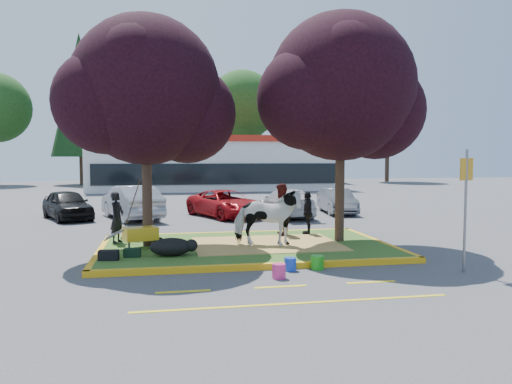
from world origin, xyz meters
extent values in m
plane|color=#424244|center=(0.00, 0.00, 0.00)|extent=(90.00, 90.00, 0.00)
cube|color=#345A1C|center=(0.00, 0.00, 0.07)|extent=(8.00, 5.00, 0.15)
cube|color=#F0AC14|center=(0.00, -2.58, 0.07)|extent=(8.30, 0.16, 0.15)
cube|color=#F0AC14|center=(0.00, 2.58, 0.07)|extent=(8.30, 0.16, 0.15)
cube|color=#F0AC14|center=(-4.08, 0.00, 0.07)|extent=(0.16, 5.30, 0.15)
cube|color=#F0AC14|center=(4.08, 0.00, 0.07)|extent=(0.16, 5.30, 0.15)
cube|color=tan|center=(0.60, 0.00, 0.15)|extent=(4.20, 3.00, 0.01)
cylinder|color=black|center=(-2.80, 0.40, 1.91)|extent=(0.28, 0.28, 3.53)
sphere|color=black|center=(-2.80, 0.40, 4.56)|extent=(4.20, 4.20, 4.20)
sphere|color=black|center=(-1.64, 0.60, 3.93)|extent=(2.86, 2.86, 2.86)
sphere|color=black|center=(-3.85, 0.10, 4.18)|extent=(2.86, 2.86, 2.86)
cylinder|color=black|center=(2.90, 0.20, 2.00)|extent=(0.28, 0.28, 3.70)
sphere|color=black|center=(2.90, 0.20, 4.77)|extent=(4.40, 4.40, 4.40)
sphere|color=black|center=(4.11, 0.40, 4.11)|extent=(2.99, 2.99, 2.99)
sphere|color=black|center=(1.80, -0.10, 4.37)|extent=(2.99, 2.99, 2.99)
cube|color=yellow|center=(-2.00, -4.20, 0.00)|extent=(1.10, 0.12, 0.01)
cube|color=yellow|center=(0.00, -4.20, 0.00)|extent=(1.10, 0.12, 0.01)
cube|color=yellow|center=(2.00, -4.20, 0.00)|extent=(1.10, 0.12, 0.01)
cube|color=yellow|center=(0.00, -5.40, 0.00)|extent=(6.00, 0.10, 0.01)
cube|color=silver|center=(2.00, 28.00, 2.00)|extent=(20.00, 8.00, 4.00)
cube|color=#AE2112|center=(2.00, 28.00, 4.15)|extent=(20.40, 8.40, 0.50)
cube|color=black|center=(2.00, 23.95, 1.40)|extent=(19.00, 0.10, 1.60)
cylinder|color=black|center=(-10.00, 37.00, 1.96)|extent=(0.44, 0.44, 3.92)
cone|color=black|center=(-10.00, 37.00, 8.68)|extent=(5.60, 5.60, 11.90)
cylinder|color=black|center=(-2.00, 38.50, 1.54)|extent=(0.44, 0.44, 3.08)
sphere|color=#143811|center=(-2.00, 38.50, 6.82)|extent=(6.16, 6.16, 6.16)
cylinder|color=black|center=(6.00, 37.50, 1.82)|extent=(0.44, 0.44, 3.64)
sphere|color=#143811|center=(6.00, 37.50, 8.06)|extent=(7.28, 7.28, 7.28)
cylinder|color=black|center=(14.00, 38.00, 1.75)|extent=(0.44, 0.44, 3.50)
cone|color=black|center=(14.00, 38.00, 7.75)|extent=(5.00, 5.00, 10.62)
cylinder|color=black|center=(22.00, 37.00, 1.61)|extent=(0.44, 0.44, 3.22)
sphere|color=#143811|center=(22.00, 37.00, 7.13)|extent=(6.44, 6.44, 6.44)
imported|color=white|center=(0.54, -0.31, 0.97)|extent=(2.11, 1.38, 1.64)
ellipsoid|color=black|center=(-2.18, -1.24, 0.38)|extent=(1.19, 0.86, 0.47)
imported|color=black|center=(-3.70, 1.08, 0.91)|extent=(0.55, 0.65, 1.51)
imported|color=#461414|center=(1.38, 1.44, 0.99)|extent=(0.73, 0.89, 1.69)
imported|color=black|center=(2.32, 1.60, 0.85)|extent=(0.52, 0.88, 1.40)
cylinder|color=black|center=(-2.50, -0.11, 0.31)|extent=(0.32, 0.17, 0.32)
cylinder|color=slate|center=(-3.29, -0.31, 0.27)|extent=(0.04, 0.04, 0.23)
cylinder|color=slate|center=(-3.29, 0.08, 0.27)|extent=(0.04, 0.04, 0.23)
cube|color=gold|center=(-2.98, -0.11, 0.58)|extent=(1.02, 0.80, 0.36)
cylinder|color=slate|center=(-3.65, -0.31, 0.59)|extent=(0.56, 0.23, 0.30)
cylinder|color=slate|center=(-3.65, 0.08, 0.59)|extent=(0.56, 0.23, 0.30)
cube|color=black|center=(-3.70, -1.48, 0.27)|extent=(0.50, 0.31, 0.24)
cube|color=black|center=(-3.15, -1.19, 0.26)|extent=(0.43, 0.29, 0.22)
cylinder|color=slate|center=(4.51, -3.72, 1.43)|extent=(0.06, 0.06, 2.86)
cube|color=orange|center=(4.51, -3.72, 2.40)|extent=(0.39, 0.14, 0.52)
cylinder|color=#1D9717|center=(1.24, -2.80, 0.17)|extent=(0.39, 0.39, 0.34)
cylinder|color=#D12E79|center=(0.13, -3.49, 0.16)|extent=(0.32, 0.32, 0.33)
cylinder|color=#173EBD|center=(0.57, -2.80, 0.15)|extent=(0.35, 0.35, 0.31)
imported|color=black|center=(-6.40, 8.48, 0.64)|extent=(2.91, 4.04, 1.28)
imported|color=#9D9FA4|center=(-3.67, 8.01, 0.73)|extent=(2.99, 4.71, 1.46)
imported|color=#A50D12|center=(0.40, 8.02, 0.61)|extent=(3.55, 4.79, 1.21)
imported|color=silver|center=(3.13, 7.63, 0.63)|extent=(1.95, 4.41, 1.26)
imported|color=slate|center=(5.84, 8.48, 0.59)|extent=(1.60, 3.69, 1.18)
camera|label=1|loc=(-2.41, -14.08, 2.68)|focal=35.00mm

